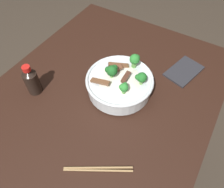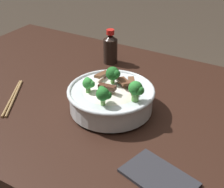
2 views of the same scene
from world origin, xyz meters
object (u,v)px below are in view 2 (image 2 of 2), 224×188
Objects in this scene: chopsticks_pair at (13,98)px; folded_napkin at (159,177)px; rice_bowl at (111,96)px; soy_sauce_bottle at (110,48)px.

chopsticks_pair is 1.17× the size of folded_napkin.
folded_napkin is at bearing -9.00° from chopsticks_pair.
rice_bowl is 1.57× the size of folded_napkin.
soy_sauce_bottle reaches higher than rice_bowl.
chopsticks_pair is (-0.30, -0.10, -0.05)m from rice_bowl.
folded_napkin is (0.23, -0.18, -0.05)m from rice_bowl.
soy_sauce_bottle is at bearing 70.84° from chopsticks_pair.
rice_bowl reaches higher than chopsticks_pair.
soy_sauce_bottle is (0.13, 0.38, 0.06)m from chopsticks_pair.
folded_napkin is at bearing -49.36° from soy_sauce_bottle.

